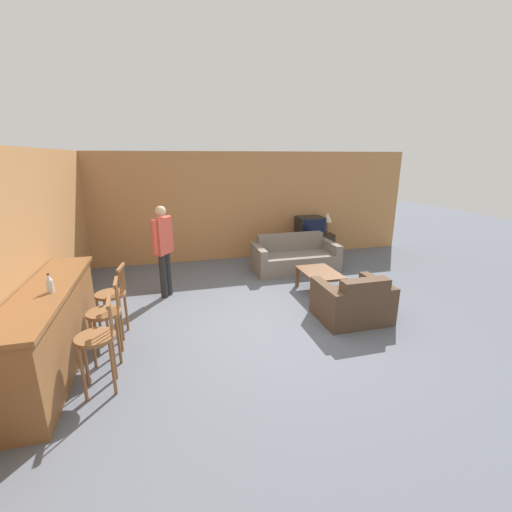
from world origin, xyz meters
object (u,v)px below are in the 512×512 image
at_px(person_by_window, 163,246).
at_px(tv, 310,226).
at_px(couch_far, 294,258).
at_px(armchair_near, 353,303).
at_px(bar_chair_mid, 106,318).
at_px(table_lamp, 327,218).
at_px(bar_chair_near, 98,343).
at_px(bar_chair_far, 112,299).
at_px(coffee_table, 320,275).
at_px(bottle, 50,284).
at_px(tv_unit, 309,245).

bearing_deg(person_by_window, tv, 26.30).
relative_size(couch_far, armchair_near, 1.77).
height_order(armchair_near, tv, tv).
distance_m(bar_chair_mid, table_lamp, 6.10).
relative_size(bar_chair_mid, person_by_window, 0.63).
distance_m(couch_far, armchair_near, 2.55).
bearing_deg(bar_chair_near, table_lamp, 41.92).
height_order(bar_chair_near, tv, bar_chair_near).
distance_m(tv, person_by_window, 4.03).
bearing_deg(bar_chair_mid, bar_chair_far, 90.01).
distance_m(couch_far, coffee_table, 1.39).
distance_m(couch_far, bottle, 5.05).
relative_size(bar_chair_far, tv, 1.60).
height_order(bar_chair_near, couch_far, bar_chair_near).
bearing_deg(bar_chair_far, person_by_window, 61.08).
distance_m(bar_chair_near, armchair_near, 3.64).
distance_m(bar_chair_mid, coffee_table, 3.78).
bearing_deg(couch_far, tv_unit, 51.29).
relative_size(bar_chair_far, couch_far, 0.56).
xyz_separation_m(tv_unit, person_by_window, (-3.61, -1.79, 0.66)).
distance_m(coffee_table, bottle, 4.36).
bearing_deg(tv, coffee_table, -109.13).
bearing_deg(person_by_window, bar_chair_far, -118.92).
bearing_deg(coffee_table, tv_unit, 70.89).
bearing_deg(armchair_near, bar_chair_near, -167.35).
xyz_separation_m(couch_far, armchair_near, (-0.01, -2.55, 0.00)).
relative_size(tv_unit, bottle, 5.64).
xyz_separation_m(couch_far, table_lamp, (1.27, 0.98, 0.68)).
bearing_deg(bar_chair_mid, tv_unit, 40.57).
bearing_deg(bar_chair_far, couch_far, 30.90).
bearing_deg(bar_chair_near, couch_far, 43.27).
bearing_deg(tv_unit, armchair_near, -102.79).
height_order(bar_chair_mid, armchair_near, bar_chair_mid).
distance_m(armchair_near, coffee_table, 1.17).
distance_m(bar_chair_near, bottle, 0.87).
bearing_deg(bar_chair_mid, person_by_window, 69.27).
height_order(bar_chair_far, bottle, bottle).
height_order(bar_chair_mid, couch_far, bar_chair_mid).
height_order(bar_chair_mid, person_by_window, person_by_window).
relative_size(bar_chair_near, armchair_near, 0.99).
height_order(tv_unit, person_by_window, person_by_window).
height_order(bar_chair_far, armchair_near, bar_chair_far).
xyz_separation_m(bar_chair_mid, bottle, (-0.49, -0.17, 0.56)).
height_order(coffee_table, tv_unit, tv_unit).
bearing_deg(coffee_table, bar_chair_near, -150.90).
height_order(couch_far, coffee_table, couch_far).
bearing_deg(tv_unit, tv, -90.00).
distance_m(bar_chair_near, coffee_table, 4.03).
bearing_deg(bar_chair_mid, table_lamp, 37.64).
distance_m(coffee_table, tv, 2.54).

